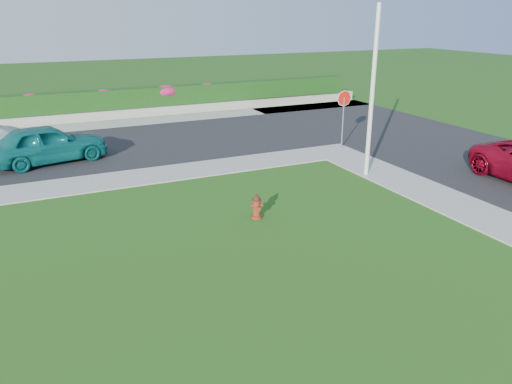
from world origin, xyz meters
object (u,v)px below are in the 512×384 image
sedan_silver (11,144)px  fire_hydrant (257,207)px  sedan_teal (47,144)px  stop_sign (344,105)px  utility_pole (372,94)px

sedan_silver → fire_hydrant: bearing=-158.5°
sedan_teal → stop_sign: stop_sign is taller
sedan_silver → sedan_teal: bearing=-137.2°
fire_hydrant → sedan_silver: (-6.64, 9.79, 0.38)m
fire_hydrant → stop_sign: stop_sign is taller
utility_pole → sedan_teal: bearing=148.0°
sedan_silver → utility_pole: (12.23, -7.72, 2.35)m
stop_sign → sedan_teal: bearing=-171.0°
sedan_silver → stop_sign: size_ratio=1.60×
stop_sign → sedan_silver: bearing=-173.3°
sedan_silver → utility_pole: size_ratio=0.69×
fire_hydrant → sedan_teal: (-5.28, 8.85, 0.47)m
fire_hydrant → stop_sign: 9.21m
fire_hydrant → sedan_silver: sedan_silver is taller
stop_sign → fire_hydrant: bearing=-117.3°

